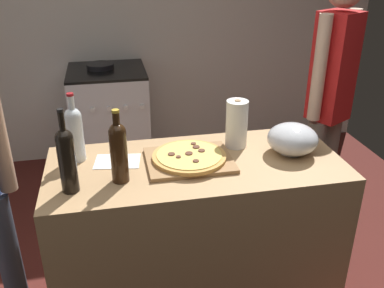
{
  "coord_description": "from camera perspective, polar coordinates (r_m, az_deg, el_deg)",
  "views": [
    {
      "loc": [
        -0.38,
        -1.13,
        1.84
      ],
      "look_at": [
        0.0,
        0.7,
        0.96
      ],
      "focal_mm": 39.75,
      "sensor_mm": 36.0,
      "label": 1
    }
  ],
  "objects": [
    {
      "name": "ground_plane",
      "position": [
        3.09,
        -2.35,
        -11.47
      ],
      "size": [
        4.2,
        3.24,
        0.02
      ],
      "primitive_type": "cube",
      "color": "#511E19"
    },
    {
      "name": "kitchen_wall_rear",
      "position": [
        3.88,
        -6.19,
        17.16
      ],
      "size": [
        4.2,
        0.1,
        2.6
      ],
      "primitive_type": "cube",
      "color": "beige",
      "rests_on": "ground_plane"
    },
    {
      "name": "counter",
      "position": [
        2.25,
        0.52,
        -12.76
      ],
      "size": [
        1.39,
        0.62,
        0.91
      ],
      "primitive_type": "cube",
      "color": "tan",
      "rests_on": "ground_plane"
    },
    {
      "name": "cutting_board",
      "position": [
        2.0,
        -0.37,
        -2.19
      ],
      "size": [
        0.4,
        0.32,
        0.02
      ],
      "primitive_type": "cube",
      "color": "#9E7247",
      "rests_on": "counter"
    },
    {
      "name": "pizza",
      "position": [
        1.99,
        -0.37,
        -1.66
      ],
      "size": [
        0.35,
        0.35,
        0.03
      ],
      "color": "tan",
      "rests_on": "cutting_board"
    },
    {
      "name": "mixing_bowl",
      "position": [
        2.11,
        13.33,
        0.65
      ],
      "size": [
        0.24,
        0.24,
        0.15
      ],
      "color": "#B2B2B7",
      "rests_on": "counter"
    },
    {
      "name": "paper_towel_roll",
      "position": [
        2.13,
        6.01,
        2.7
      ],
      "size": [
        0.11,
        0.11,
        0.25
      ],
      "color": "white",
      "rests_on": "counter"
    },
    {
      "name": "wine_bottle_dark",
      "position": [
        1.81,
        -9.82,
        -0.76
      ],
      "size": [
        0.07,
        0.07,
        0.33
      ],
      "color": "#331E0F",
      "rests_on": "counter"
    },
    {
      "name": "wine_bottle_amber",
      "position": [
        2.04,
        -15.47,
        1.62
      ],
      "size": [
        0.08,
        0.08,
        0.33
      ],
      "color": "silver",
      "rests_on": "counter"
    },
    {
      "name": "wine_bottle_green",
      "position": [
        1.78,
        -16.46,
        -1.78
      ],
      "size": [
        0.07,
        0.07,
        0.36
      ],
      "color": "black",
      "rests_on": "counter"
    },
    {
      "name": "recipe_sheet",
      "position": [
        2.04,
        -9.98,
        -2.31
      ],
      "size": [
        0.23,
        0.18,
        0.0
      ],
      "primitive_type": "cube",
      "rotation": [
        0.0,
        0.0,
        -0.15
      ],
      "color": "white",
      "rests_on": "counter"
    },
    {
      "name": "stove",
      "position": [
        3.69,
        -10.86,
        2.9
      ],
      "size": [
        0.62,
        0.64,
        0.96
      ],
      "color": "#B7B7BC",
      "rests_on": "ground_plane"
    },
    {
      "name": "person_in_red",
      "position": [
        2.74,
        17.99,
        6.06
      ],
      "size": [
        0.34,
        0.27,
        1.72
      ],
      "color": "slate",
      "rests_on": "ground_plane"
    }
  ]
}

